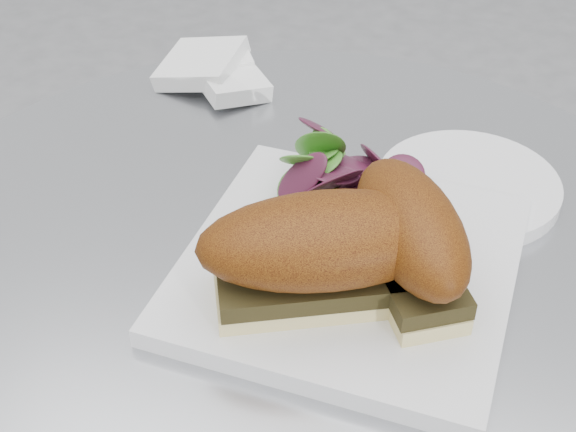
% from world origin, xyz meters
% --- Properties ---
extents(plate, '(0.27, 0.27, 0.02)m').
position_xyz_m(plate, '(0.05, -0.01, 0.74)').
color(plate, white).
rests_on(plate, table).
extents(sandwich_left, '(0.20, 0.14, 0.08)m').
position_xyz_m(sandwich_left, '(0.04, -0.05, 0.79)').
color(sandwich_left, beige).
rests_on(sandwich_left, plate).
extents(sandwich_right, '(0.12, 0.16, 0.08)m').
position_xyz_m(sandwich_right, '(0.09, -0.02, 0.79)').
color(sandwich_right, beige).
rests_on(sandwich_right, plate).
extents(salad, '(0.11, 0.11, 0.05)m').
position_xyz_m(salad, '(0.03, 0.06, 0.77)').
color(salad, green).
rests_on(salad, plate).
extents(napkin, '(0.14, 0.14, 0.02)m').
position_xyz_m(napkin, '(-0.14, 0.24, 0.74)').
color(napkin, white).
rests_on(napkin, table).
extents(saucer, '(0.16, 0.16, 0.01)m').
position_xyz_m(saucer, '(0.13, 0.12, 0.74)').
color(saucer, white).
rests_on(saucer, table).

